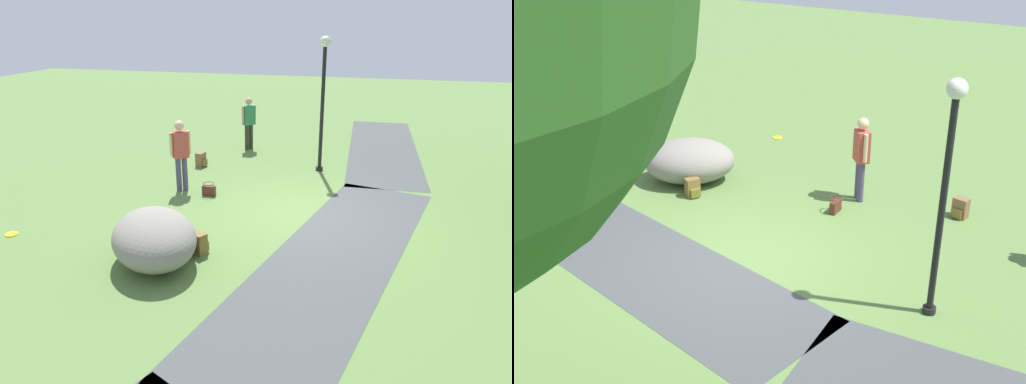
{
  "view_description": "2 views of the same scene",
  "coord_description": "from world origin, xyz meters",
  "views": [
    {
      "loc": [
        9.56,
        1.36,
        4.11
      ],
      "look_at": [
        1.21,
        -0.8,
        0.88
      ],
      "focal_mm": 33.66,
      "sensor_mm": 36.0,
      "label": 1
    },
    {
      "loc": [
        -5.12,
        7.91,
        5.69
      ],
      "look_at": [
        -0.4,
        -0.16,
        1.31
      ],
      "focal_mm": 45.19,
      "sensor_mm": 36.0,
      "label": 2
    }
  ],
  "objects": [
    {
      "name": "handbag_on_grass",
      "position": [
        -0.55,
        -2.42,
        0.14
      ],
      "size": [
        0.27,
        0.32,
        0.31
      ],
      "color": "#5B291C",
      "rests_on": "ground"
    },
    {
      "name": "ground_plane",
      "position": [
        0.0,
        0.0,
        0.0
      ],
      "size": [
        48.0,
        48.0,
        0.0
      ],
      "primitive_type": "plane",
      "color": "#5A7A3E"
    },
    {
      "name": "footpath_segment_mid",
      "position": [
        1.89,
        0.8,
        0.0
      ],
      "size": [
        8.27,
        3.85,
        0.01
      ],
      "color": "#434748",
      "rests_on": "ground"
    },
    {
      "name": "spare_backpack_on_lawn",
      "position": [
        -2.7,
        -3.43,
        0.19
      ],
      "size": [
        0.32,
        0.31,
        0.4
      ],
      "color": "brown",
      "rests_on": "ground"
    },
    {
      "name": "woman_with_handbag",
      "position": [
        -0.72,
        -3.17,
        1.01
      ],
      "size": [
        0.42,
        0.43,
        1.74
      ],
      "color": "#4A4165",
      "rests_on": "ground"
    },
    {
      "name": "frisbee_on_grass",
      "position": [
        2.48,
        -5.46,
        0.01
      ],
      "size": [
        0.25,
        0.25,
        0.02
      ],
      "color": "yellow",
      "rests_on": "ground"
    },
    {
      "name": "lawn_boulder",
      "position": [
        2.79,
        -2.2,
        0.47
      ],
      "size": [
        2.4,
        2.27,
        0.93
      ],
      "color": "gray",
      "rests_on": "ground"
    },
    {
      "name": "lamp_post",
      "position": [
        -3.16,
        -0.12,
        2.2
      ],
      "size": [
        0.28,
        0.28,
        3.57
      ],
      "color": "black",
      "rests_on": "ground"
    },
    {
      "name": "backpack_by_boulder",
      "position": [
        2.27,
        -1.59,
        0.19
      ],
      "size": [
        0.34,
        0.34,
        0.4
      ],
      "color": "brown",
      "rests_on": "ground"
    }
  ]
}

